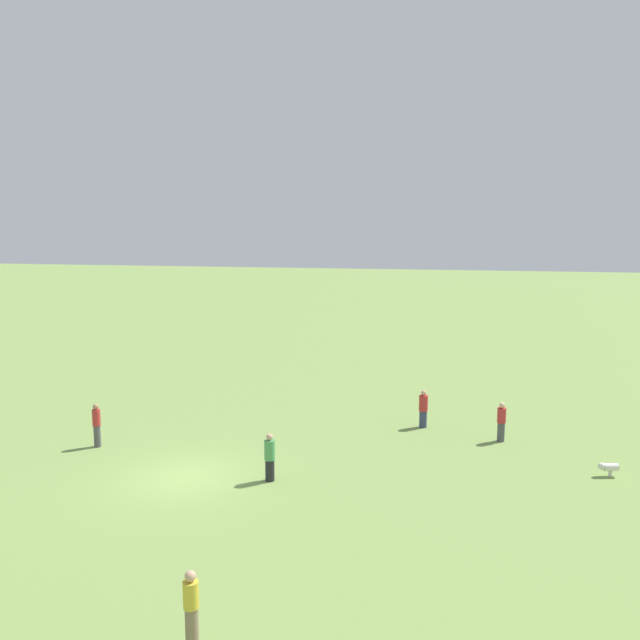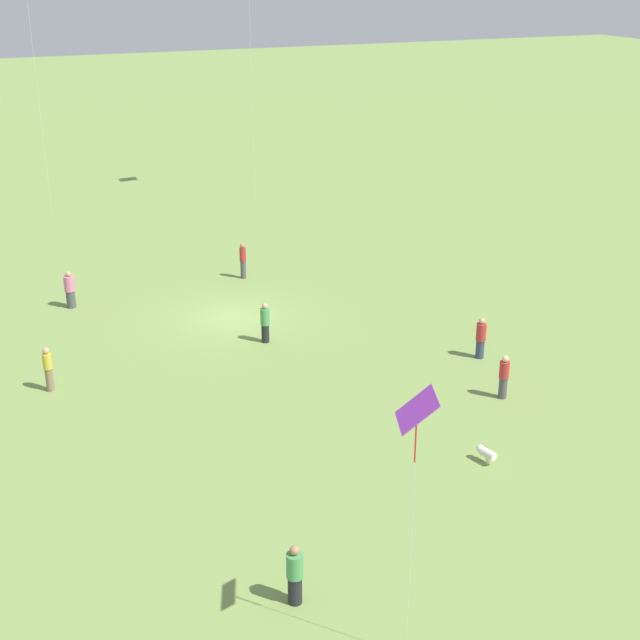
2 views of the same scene
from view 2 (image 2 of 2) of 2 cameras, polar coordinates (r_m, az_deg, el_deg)
name	(u,v)px [view 2 (image 2 of 2)]	position (r m, az deg, el deg)	size (l,w,h in m)	color
ground_plane	(232,318)	(39.89, -5.63, 0.12)	(240.00, 240.00, 0.00)	#7A994C
person_0	(481,338)	(36.04, 10.25, -1.16)	(0.51, 0.51, 1.71)	#333D5B
person_1	(295,575)	(22.79, -1.62, -16.00)	(0.52, 0.52, 1.68)	#232328
person_2	(70,290)	(42.20, -15.72, 1.87)	(0.66, 0.66, 1.75)	#4C4C51
person_3	(243,260)	(44.57, -4.95, 3.82)	(0.45, 0.45, 1.81)	#4C4C51
person_6	(504,377)	(32.95, 11.68, -3.59)	(0.48, 0.48, 1.68)	#4C4C51
person_8	(265,323)	(36.99, -3.53, -0.18)	(0.42, 0.42, 1.73)	#232328
person_9	(48,369)	(34.28, -17.00, -3.02)	(0.39, 0.39, 1.73)	#847056
kite_2	(417,416)	(18.37, 6.21, -6.13)	(1.18, 1.05, 6.72)	purple
dog_1	(486,453)	(29.03, 10.58, -8.36)	(0.74, 0.42, 0.51)	silver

